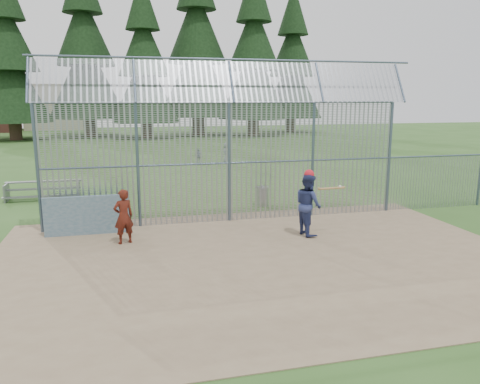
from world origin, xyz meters
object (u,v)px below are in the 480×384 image
object	(u,v)px
onlooker	(124,216)
bleacher	(43,190)
batter	(308,204)
trash_can	(262,196)
dugout_wall	(87,215)

from	to	relation	value
onlooker	bleacher	bearing A→B (deg)	-84.55
batter	trash_can	size ratio (longest dim) A/B	2.30
batter	trash_can	world-z (taller)	batter
dugout_wall	bleacher	xyz separation A→B (m)	(-2.15, 5.86, -0.21)
batter	onlooker	bearing A→B (deg)	77.82
dugout_wall	batter	world-z (taller)	batter
trash_can	bleacher	world-z (taller)	trash_can
onlooker	trash_can	distance (m)	6.47
trash_can	bleacher	xyz separation A→B (m)	(-8.49, 3.30, 0.03)
dugout_wall	trash_can	size ratio (longest dim) A/B	3.05
dugout_wall	onlooker	size ratio (longest dim) A/B	1.58
batter	bleacher	world-z (taller)	batter
bleacher	onlooker	bearing A→B (deg)	-65.35
onlooker	trash_can	world-z (taller)	onlooker
dugout_wall	batter	distance (m)	6.77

